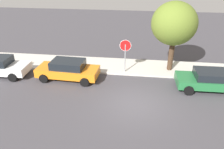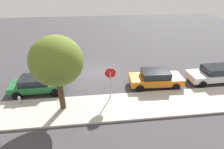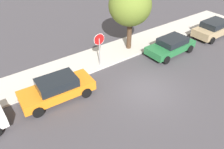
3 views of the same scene
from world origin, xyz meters
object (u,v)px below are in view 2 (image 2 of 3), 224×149
(parked_car_white, at_px, (214,74))
(fire_hydrant, at_px, (20,101))
(stop_sign, at_px, (110,78))
(street_tree_near_corner, at_px, (57,61))
(parked_car_green, at_px, (37,84))
(parked_car_orange, at_px, (156,78))

(parked_car_white, height_order, fire_hydrant, parked_car_white)
(stop_sign, relative_size, fire_hydrant, 3.75)
(street_tree_near_corner, bearing_deg, stop_sign, -166.03)
(parked_car_green, bearing_deg, parked_car_orange, 178.65)
(parked_car_green, distance_m, fire_hydrant, 1.91)
(stop_sign, height_order, parked_car_green, stop_sign)
(parked_car_green, relative_size, parked_car_white, 0.92)
(parked_car_orange, distance_m, fire_hydrant, 10.81)
(stop_sign, xyz_separation_m, street_tree_near_corner, (3.39, 0.84, 1.88))
(parked_car_orange, height_order, fire_hydrant, parked_car_orange)
(parked_car_orange, height_order, parked_car_white, parked_car_white)
(parked_car_orange, relative_size, street_tree_near_corner, 0.84)
(parked_car_white, bearing_deg, street_tree_near_corner, 10.59)
(stop_sign, height_order, street_tree_near_corner, street_tree_near_corner)
(parked_car_green, height_order, fire_hydrant, parked_car_green)
(parked_car_green, bearing_deg, stop_sign, 163.73)
(stop_sign, bearing_deg, parked_car_orange, -160.11)
(parked_car_orange, distance_m, street_tree_near_corner, 8.32)
(parked_car_green, height_order, street_tree_near_corner, street_tree_near_corner)
(parked_car_green, xyz_separation_m, street_tree_near_corner, (-2.40, 2.53, 3.03))
(stop_sign, distance_m, parked_car_white, 9.68)
(parked_car_orange, xyz_separation_m, street_tree_near_corner, (7.42, 2.30, 3.00))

